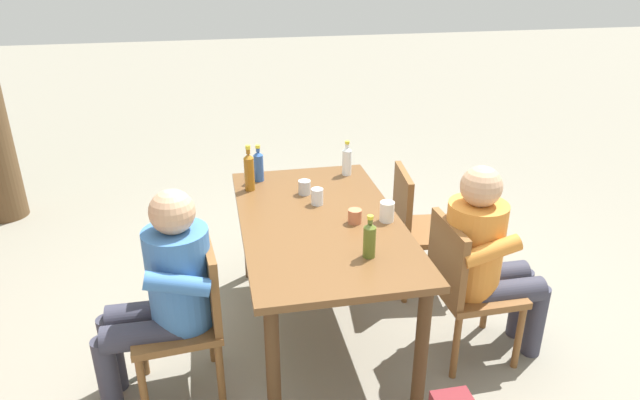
{
  "coord_description": "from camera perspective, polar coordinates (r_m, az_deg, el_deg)",
  "views": [
    {
      "loc": [
        -2.87,
        0.57,
        2.23
      ],
      "look_at": [
        0.0,
        0.0,
        0.9
      ],
      "focal_mm": 32.01,
      "sensor_mm": 36.0,
      "label": 1
    }
  ],
  "objects": [
    {
      "name": "person_in_plaid_shirt",
      "position": [
        3.29,
        16.24,
        -5.21
      ],
      "size": [
        0.47,
        0.61,
        1.18
      ],
      "color": "orange",
      "rests_on": "ground_plane"
    },
    {
      "name": "bottle_olive",
      "position": [
        2.85,
        4.97,
        -3.92
      ],
      "size": [
        0.06,
        0.06,
        0.23
      ],
      "color": "#566623",
      "rests_on": "dining_table"
    },
    {
      "name": "person_in_white_shirt",
      "position": [
        2.97,
        -15.26,
        -8.48
      ],
      "size": [
        0.47,
        0.61,
        1.18
      ],
      "color": "#3D70B2",
      "rests_on": "ground_plane"
    },
    {
      "name": "bottle_clear",
      "position": [
        3.86,
        2.7,
        3.99
      ],
      "size": [
        0.06,
        0.06,
        0.24
      ],
      "color": "white",
      "rests_on": "dining_table"
    },
    {
      "name": "chair_far_left",
      "position": [
        3.06,
        -12.84,
        -10.88
      ],
      "size": [
        0.48,
        0.48,
        0.87
      ],
      "color": "brown",
      "rests_on": "ground_plane"
    },
    {
      "name": "chair_near_right",
      "position": [
        3.91,
        9.8,
        -2.37
      ],
      "size": [
        0.49,
        0.49,
        0.87
      ],
      "color": "brown",
      "rests_on": "ground_plane"
    },
    {
      "name": "chair_near_left",
      "position": [
        3.33,
        14.22,
        -7.96
      ],
      "size": [
        0.45,
        0.45,
        0.87
      ],
      "color": "brown",
      "rests_on": "ground_plane"
    },
    {
      "name": "ground_plane",
      "position": [
        3.68,
        0.0,
        -12.86
      ],
      "size": [
        24.0,
        24.0,
        0.0
      ],
      "primitive_type": "plane",
      "color": "gray"
    },
    {
      "name": "cup_terracotta",
      "position": [
        3.21,
        3.5,
        -1.63
      ],
      "size": [
        0.08,
        0.08,
        0.08
      ],
      "primitive_type": "cylinder",
      "color": "#BC6B47",
      "rests_on": "dining_table"
    },
    {
      "name": "dining_table",
      "position": [
        3.31,
        0.0,
        -3.43
      ],
      "size": [
        1.61,
        0.91,
        0.78
      ],
      "color": "brown",
      "rests_on": "ground_plane"
    },
    {
      "name": "bottle_amber",
      "position": [
        3.63,
        -7.09,
        2.9
      ],
      "size": [
        0.06,
        0.06,
        0.3
      ],
      "color": "#996019",
      "rests_on": "dining_table"
    },
    {
      "name": "cup_white",
      "position": [
        3.24,
        6.71,
        -1.15
      ],
      "size": [
        0.08,
        0.08,
        0.12
      ],
      "primitive_type": "cylinder",
      "color": "white",
      "rests_on": "dining_table"
    },
    {
      "name": "cup_glass",
      "position": [
        3.43,
        -0.28,
        0.35
      ],
      "size": [
        0.07,
        0.07,
        0.1
      ],
      "primitive_type": "cylinder",
      "color": "silver",
      "rests_on": "dining_table"
    },
    {
      "name": "bottle_blue",
      "position": [
        3.78,
        -6.16,
        3.45
      ],
      "size": [
        0.06,
        0.06,
        0.25
      ],
      "color": "#2D56A3",
      "rests_on": "dining_table"
    },
    {
      "name": "cup_steel",
      "position": [
        3.57,
        -1.56,
        1.28
      ],
      "size": [
        0.08,
        0.08,
        0.09
      ],
      "primitive_type": "cylinder",
      "color": "#B2B7BC",
      "rests_on": "dining_table"
    }
  ]
}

